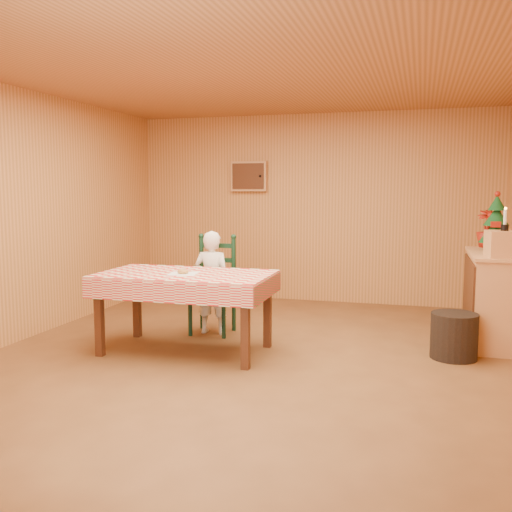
{
  "coord_description": "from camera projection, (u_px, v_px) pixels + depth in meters",
  "views": [
    {
      "loc": [
        1.47,
        -4.87,
        1.57
      ],
      "look_at": [
        0.0,
        0.2,
        0.95
      ],
      "focal_mm": 40.0,
      "sensor_mm": 36.0,
      "label": 1
    }
  ],
  "objects": [
    {
      "name": "ground",
      "position": [
        250.0,
        361.0,
        5.23
      ],
      "size": [
        6.0,
        6.0,
        0.0
      ],
      "primitive_type": "plane",
      "color": "brown",
      "rests_on": "ground"
    },
    {
      "name": "seated_child",
      "position": [
        212.0,
        282.0,
        6.18
      ],
      "size": [
        0.41,
        0.27,
        1.12
      ],
      "primitive_type": "imported",
      "rotation": [
        0.0,
        0.0,
        3.14
      ],
      "color": "white",
      "rests_on": "ground"
    },
    {
      "name": "candle_set",
      "position": [
        505.0,
        224.0,
        5.36
      ],
      "size": [
        0.07,
        0.07,
        0.22
      ],
      "color": "black",
      "rests_on": "crate"
    },
    {
      "name": "shelf_unit",
      "position": [
        495.0,
        298.0,
        5.83
      ],
      "size": [
        0.54,
        1.24,
        0.93
      ],
      "color": "tan",
      "rests_on": "ground"
    },
    {
      "name": "flower_arrangement",
      "position": [
        488.0,
        229.0,
        6.29
      ],
      "size": [
        0.26,
        0.26,
        0.41
      ],
      "primitive_type": "imported",
      "rotation": [
        0.0,
        0.0,
        0.15
      ],
      "color": "maroon",
      "rests_on": "shelf_unit"
    },
    {
      "name": "storage_bin",
      "position": [
        454.0,
        336.0,
        5.3
      ],
      "size": [
        0.53,
        0.53,
        0.43
      ],
      "primitive_type": "cylinder",
      "rotation": [
        0.0,
        0.0,
        -0.29
      ],
      "color": "black",
      "rests_on": "ground"
    },
    {
      "name": "ladder_chair",
      "position": [
        214.0,
        287.0,
        6.24
      ],
      "size": [
        0.44,
        0.4,
        1.08
      ],
      "color": "black",
      "rests_on": "ground"
    },
    {
      "name": "donut",
      "position": [
        183.0,
        272.0,
        5.41
      ],
      "size": [
        0.13,
        0.13,
        0.04
      ],
      "primitive_type": "torus",
      "rotation": [
        0.0,
        0.0,
        -0.23
      ],
      "color": "#BB8543",
      "rests_on": "napkin"
    },
    {
      "name": "dining_table",
      "position": [
        185.0,
        282.0,
        5.47
      ],
      "size": [
        1.66,
        0.96,
        0.77
      ],
      "color": "#4D2714",
      "rests_on": "ground"
    },
    {
      "name": "napkin",
      "position": [
        183.0,
        274.0,
        5.41
      ],
      "size": [
        0.3,
        0.3,
        0.0
      ],
      "primitive_type": "cube",
      "rotation": [
        0.0,
        0.0,
        0.15
      ],
      "color": "white",
      "rests_on": "dining_table"
    },
    {
      "name": "christmas_tree",
      "position": [
        496.0,
        224.0,
        5.98
      ],
      "size": [
        0.34,
        0.34,
        0.62
      ],
      "color": "#4D2714",
      "rests_on": "shelf_unit"
    },
    {
      "name": "cabin_walls",
      "position": [
        265.0,
        163.0,
        5.53
      ],
      "size": [
        5.1,
        6.05,
        2.65
      ],
      "color": "#C98748",
      "rests_on": "ground"
    },
    {
      "name": "crate",
      "position": [
        504.0,
        244.0,
        5.38
      ],
      "size": [
        0.34,
        0.34,
        0.25
      ],
      "primitive_type": "cube",
      "rotation": [
        0.0,
        0.0,
        0.13
      ],
      "color": "tan",
      "rests_on": "shelf_unit"
    }
  ]
}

